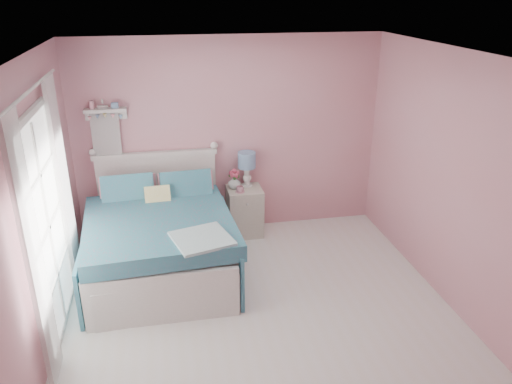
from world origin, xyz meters
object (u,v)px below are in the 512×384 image
object	(u,v)px
bed	(161,241)
nightstand	(245,211)
table_lamp	(247,163)
vase	(234,182)
teacup	(240,189)

from	to	relation	value
bed	nightstand	size ratio (longest dim) A/B	3.17
table_lamp	bed	bearing A→B (deg)	-143.09
bed	vase	size ratio (longest dim) A/B	11.89
bed	table_lamp	size ratio (longest dim) A/B	4.43
nightstand	vase	world-z (taller)	vase
bed	table_lamp	bearing A→B (deg)	33.16
bed	teacup	size ratio (longest dim) A/B	20.86
nightstand	bed	bearing A→B (deg)	-145.38
teacup	nightstand	bearing A→B (deg)	52.82
bed	teacup	bearing A→B (deg)	29.03
vase	nightstand	bearing A→B (deg)	-18.32
bed	nightstand	world-z (taller)	bed
teacup	bed	bearing A→B (deg)	-147.22
table_lamp	teacup	bearing A→B (deg)	-121.56
vase	teacup	bearing A→B (deg)	-70.41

